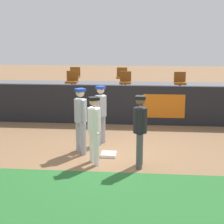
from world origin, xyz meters
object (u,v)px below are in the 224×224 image
object	(u,v)px
first_base	(109,154)
seat_front_left	(72,80)
player_umpire	(140,126)
seat_front_center	(125,81)
seat_back_left	(75,75)
player_fielder_home	(94,125)
player_runner_visitor	(101,111)
player_coach_visitor	(81,116)
seat_back_center	(122,76)
seat_front_right	(180,81)

from	to	relation	value
first_base	seat_front_left	world-z (taller)	seat_front_left
player_umpire	seat_front_center	bearing A→B (deg)	-170.30
first_base	seat_back_left	world-z (taller)	seat_back_left
player_fielder_home	seat_back_left	bearing A→B (deg)	166.84
player_umpire	seat_back_left	bearing A→B (deg)	-154.61
player_fielder_home	player_runner_visitor	distance (m)	1.63
seat_back_left	player_coach_visitor	bearing A→B (deg)	-77.49
player_coach_visitor	player_umpire	bearing A→B (deg)	25.52
first_base	player_fielder_home	bearing A→B (deg)	-117.94
seat_front_left	player_runner_visitor	bearing A→B (deg)	-67.11
seat_back_center	player_fielder_home	bearing A→B (deg)	-91.69
seat_back_center	seat_back_left	bearing A→B (deg)	-180.00
player_fielder_home	seat_front_center	bearing A→B (deg)	147.19
player_fielder_home	player_runner_visitor	size ratio (longest dim) A/B	0.98
player_runner_visitor	seat_front_left	xyz separation A→B (m)	(-1.68, 3.98, 0.41)
player_umpire	seat_front_left	distance (m)	6.43
player_runner_visitor	player_coach_visitor	xyz separation A→B (m)	(-0.45, -0.85, 0.03)
first_base	player_runner_visitor	xyz separation A→B (m)	(-0.34, 1.05, 0.98)
seat_front_left	seat_back_center	xyz separation A→B (m)	(1.93, 1.80, 0.00)
seat_back_center	player_umpire	bearing A→B (deg)	-82.98
first_base	seat_front_center	xyz separation A→B (m)	(0.17, 5.03, 1.39)
player_coach_visitor	player_runner_visitor	bearing A→B (deg)	117.07
first_base	player_fielder_home	world-z (taller)	player_fielder_home
player_fielder_home	seat_front_left	bearing A→B (deg)	169.06
player_fielder_home	seat_front_center	distance (m)	5.64
first_base	seat_back_center	bearing A→B (deg)	90.73
seat_front_right	player_runner_visitor	bearing A→B (deg)	-124.01
player_coach_visitor	seat_front_right	xyz separation A→B (m)	(3.13, 4.83, 0.38)
player_umpire	seat_back_left	distance (m)	8.16
player_runner_visitor	seat_front_right	size ratio (longest dim) A/B	2.09
player_fielder_home	player_coach_visitor	distance (m)	0.91
player_runner_visitor	seat_front_left	distance (m)	4.34
player_fielder_home	seat_front_left	xyz separation A→B (m)	(-1.71, 5.60, 0.44)
player_runner_visitor	seat_back_center	xyz separation A→B (m)	(0.25, 5.78, 0.41)
player_runner_visitor	seat_back_center	size ratio (longest dim) A/B	2.09
player_fielder_home	player_umpire	bearing A→B (deg)	55.06
player_umpire	first_base	bearing A→B (deg)	-127.28
player_fielder_home	player_umpire	xyz separation A→B (m)	(1.15, -0.14, 0.04)
first_base	seat_front_center	distance (m)	5.22
player_fielder_home	seat_back_center	distance (m)	7.42
first_base	player_umpire	bearing A→B (deg)	-40.34
player_runner_visitor	seat_front_left	size ratio (longest dim) A/B	2.09
player_fielder_home	seat_front_center	xyz separation A→B (m)	(0.48, 5.60, 0.44)
player_umpire	seat_front_center	size ratio (longest dim) A/B	2.12
seat_front_left	first_base	bearing A→B (deg)	-68.15
seat_front_left	seat_front_right	world-z (taller)	same
seat_front_right	player_fielder_home	bearing A→B (deg)	-115.32
seat_back_center	player_runner_visitor	bearing A→B (deg)	-92.49
player_fielder_home	player_coach_visitor	xyz separation A→B (m)	(-0.48, 0.78, 0.05)
player_coach_visitor	player_fielder_home	bearing A→B (deg)	-3.27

